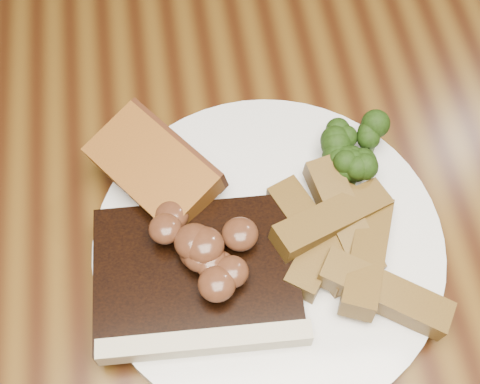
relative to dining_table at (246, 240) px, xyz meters
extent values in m
cube|color=#523410|center=(0.00, 0.00, 0.07)|extent=(1.60, 0.90, 0.04)
cylinder|color=black|center=(-0.30, 0.76, -0.46)|extent=(0.04, 0.04, 0.40)
cylinder|color=black|center=(0.12, 0.57, -0.46)|extent=(0.04, 0.04, 0.40)
cylinder|color=black|center=(-0.19, 0.45, -0.46)|extent=(0.04, 0.04, 0.40)
cylinder|color=white|center=(0.01, -0.05, 0.10)|extent=(0.28, 0.28, 0.01)
cube|color=black|center=(-0.05, -0.08, 0.12)|extent=(0.15, 0.12, 0.02)
cube|color=beige|center=(-0.05, -0.13, 0.11)|extent=(0.15, 0.02, 0.02)
cube|color=#91501A|center=(-0.07, 0.01, 0.12)|extent=(0.10, 0.11, 0.02)
camera|label=1|loc=(-0.04, -0.26, 0.58)|focal=50.00mm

